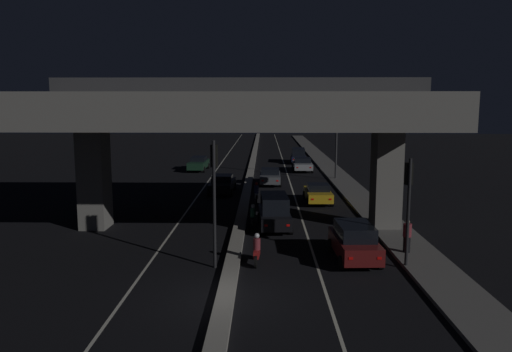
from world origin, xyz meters
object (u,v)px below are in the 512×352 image
(car_dark_red_lead, at_px, (354,241))
(motorcycle_black_filtering_mid, at_px, (253,218))
(car_dark_blue_sixth, at_px, (298,155))
(motorcycle_white_filtering_far, at_px, (256,194))
(traffic_light_right_of_median, at_px, (408,194))
(traffic_light_left_of_median, at_px, (214,182))
(street_lamp, at_px, (332,135))
(motorcycle_red_filtering_near, at_px, (257,251))
(car_silver_fifth, at_px, (302,164))
(car_grey_fourth, at_px, (270,176))
(car_dark_green_second_oncoming, at_px, (199,163))
(pedestrian_on_sidewalk, at_px, (407,236))
(car_black_lead_oncoming, at_px, (222,184))
(car_black_second, at_px, (274,211))
(car_taxi_yellow_third, at_px, (318,193))

(car_dark_red_lead, distance_m, motorcycle_black_filtering_mid, 7.48)
(car_dark_blue_sixth, bearing_deg, motorcycle_white_filtering_far, 171.65)
(traffic_light_right_of_median, bearing_deg, traffic_light_left_of_median, -179.95)
(street_lamp, distance_m, motorcycle_red_filtering_near, 25.88)
(traffic_light_left_of_median, height_order, traffic_light_right_of_median, traffic_light_left_of_median)
(traffic_light_right_of_median, distance_m, car_silver_fifth, 31.37)
(motorcycle_red_filtering_near, bearing_deg, street_lamp, -11.32)
(car_grey_fourth, relative_size, car_dark_green_second_oncoming, 0.91)
(traffic_light_left_of_median, distance_m, car_dark_green_second_oncoming, 32.23)
(street_lamp, xyz_separation_m, car_dark_blue_sixth, (-2.17, 13.45, -3.31))
(traffic_light_right_of_median, height_order, pedestrian_on_sidewalk, traffic_light_right_of_median)
(traffic_light_right_of_median, distance_m, car_black_lead_oncoming, 20.75)
(motorcycle_red_filtering_near, bearing_deg, car_dark_blue_sixth, -3.01)
(car_dark_blue_sixth, distance_m, pedestrian_on_sidewalk, 36.98)
(car_black_lead_oncoming, relative_size, car_dark_green_second_oncoming, 0.96)
(motorcycle_red_filtering_near, bearing_deg, motorcycle_white_filtering_far, 4.57)
(pedestrian_on_sidewalk, bearing_deg, motorcycle_white_filtering_far, 120.04)
(traffic_light_right_of_median, relative_size, car_black_lead_oncoming, 1.04)
(street_lamp, height_order, car_black_lead_oncoming, street_lamp)
(street_lamp, relative_size, car_dark_red_lead, 1.68)
(car_dark_blue_sixth, relative_size, car_black_lead_oncoming, 1.00)
(motorcycle_black_filtering_mid, bearing_deg, street_lamp, -24.41)
(car_silver_fifth, height_order, motorcycle_red_filtering_near, car_silver_fifth)
(traffic_light_left_of_median, relative_size, car_dark_red_lead, 1.33)
(car_dark_red_lead, relative_size, pedestrian_on_sidewalk, 2.64)
(car_black_lead_oncoming, bearing_deg, car_dark_green_second_oncoming, -162.76)
(traffic_light_left_of_median, height_order, car_silver_fifth, traffic_light_left_of_median)
(car_silver_fifth, distance_m, motorcycle_black_filtering_mid, 24.77)
(pedestrian_on_sidewalk, bearing_deg, motorcycle_red_filtering_near, -169.35)
(car_dark_blue_sixth, relative_size, motorcycle_red_filtering_near, 2.63)
(motorcycle_black_filtering_mid, bearing_deg, car_dark_blue_sixth, -12.25)
(car_dark_red_lead, height_order, motorcycle_black_filtering_mid, car_dark_red_lead)
(motorcycle_red_filtering_near, distance_m, pedestrian_on_sidewalk, 7.17)
(traffic_light_right_of_median, xyz_separation_m, car_dark_blue_sixth, (-2.05, 38.67, -2.35))
(car_black_second, xyz_separation_m, pedestrian_on_sidewalk, (6.12, -5.13, -0.06))
(car_dark_blue_sixth, bearing_deg, car_black_second, 176.19)
(traffic_light_left_of_median, height_order, motorcycle_black_filtering_mid, traffic_light_left_of_median)
(traffic_light_left_of_median, distance_m, car_taxi_yellow_third, 15.79)
(traffic_light_left_of_median, xyz_separation_m, street_lamp, (8.42, 25.23, 0.47))
(traffic_light_left_of_median, relative_size, street_lamp, 0.79)
(car_black_lead_oncoming, bearing_deg, pedestrian_on_sidewalk, 33.40)
(traffic_light_right_of_median, bearing_deg, car_taxi_yellow_third, 99.13)
(car_black_lead_oncoming, relative_size, pedestrian_on_sidewalk, 2.93)
(motorcycle_black_filtering_mid, bearing_deg, car_black_second, -91.23)
(car_grey_fourth, distance_m, motorcycle_red_filtering_near, 22.05)
(car_grey_fourth, relative_size, motorcycle_red_filtering_near, 2.48)
(traffic_light_left_of_median, height_order, car_black_second, traffic_light_left_of_median)
(motorcycle_white_filtering_far, bearing_deg, car_silver_fifth, -16.92)
(car_dark_blue_sixth, height_order, motorcycle_red_filtering_near, car_dark_blue_sixth)
(car_black_second, xyz_separation_m, car_grey_fourth, (-0.06, 15.58, -0.27))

